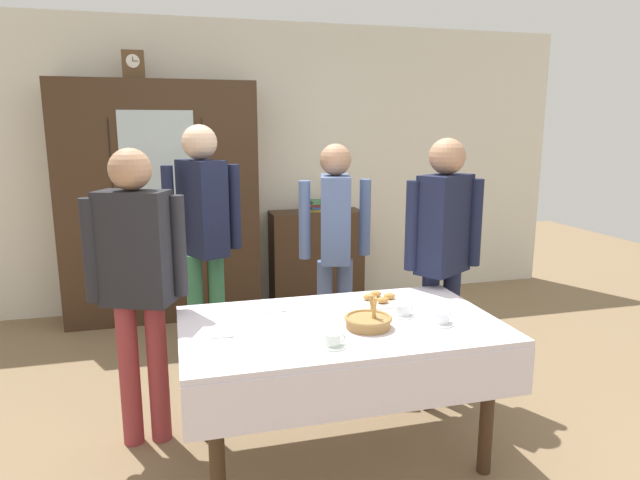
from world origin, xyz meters
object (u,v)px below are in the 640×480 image
dining_table (342,344)px  pastry_plate (379,299)px  person_by_cabinet (203,225)px  wall_cabinet (161,203)px  book_stack (316,206)px  person_beside_shelf (443,243)px  tea_cup_front_edge (333,341)px  bread_basket (368,321)px  person_near_right_end (335,235)px  bookshelf_low (316,257)px  person_behind_table_left (137,270)px  spoon_far_left (226,337)px  tea_cup_mid_right (441,319)px  tea_cup_far_right (403,311)px  mantel_clock (133,65)px  spoon_center (280,311)px

dining_table → pastry_plate: bearing=43.3°
person_by_cabinet → wall_cabinet: bearing=102.6°
wall_cabinet → book_stack: size_ratio=10.37×
book_stack → person_beside_shelf: person_beside_shelf is taller
tea_cup_front_edge → bread_basket: (0.24, 0.19, 0.01)m
pastry_plate → person_near_right_end: bearing=91.4°
bookshelf_low → person_behind_table_left: size_ratio=0.57×
dining_table → bread_basket: size_ratio=6.74×
bookshelf_low → person_by_cabinet: (-1.16, -1.37, 0.61)m
person_near_right_end → person_beside_shelf: bearing=-46.1°
tea_cup_front_edge → person_by_cabinet: person_by_cabinet is taller
person_behind_table_left → spoon_far_left: bearing=-49.1°
dining_table → bread_basket: bearing=-35.7°
tea_cup_front_edge → spoon_far_left: 0.52m
person_beside_shelf → spoon_far_left: bearing=-157.7°
pastry_plate → tea_cup_mid_right: bearing=-68.3°
person_behind_table_left → person_near_right_end: 1.46m
tea_cup_far_right → spoon_far_left: 0.93m
mantel_clock → spoon_center: 2.86m
book_stack → tea_cup_far_right: size_ratio=1.57×
person_behind_table_left → person_by_cabinet: size_ratio=0.93×
dining_table → person_behind_table_left: size_ratio=0.99×
pastry_plate → bookshelf_low: bearing=84.2°
mantel_clock → person_near_right_end: mantel_clock is taller
wall_cabinet → mantel_clock: bearing=-179.8°
mantel_clock → book_stack: 2.05m
dining_table → bread_basket: 0.20m
dining_table → mantel_clock: (-1.06, 2.59, 1.60)m
tea_cup_far_right → book_stack: bearing=85.4°
book_stack → pastry_plate: (-0.24, -2.34, -0.21)m
person_beside_shelf → person_near_right_end: size_ratio=1.03×
book_stack → bread_basket: bearing=-99.2°
tea_cup_far_right → tea_cup_mid_right: size_ratio=1.00×
pastry_plate → person_beside_shelf: 0.64m
dining_table → tea_cup_front_edge: 0.32m
mantel_clock → dining_table: bearing=-67.8°
tea_cup_far_right → bread_basket: (-0.23, -0.11, 0.01)m
bread_basket → person_behind_table_left: size_ratio=0.15×
bread_basket → person_by_cabinet: 1.55m
dining_table → wall_cabinet: wall_cabinet is taller
bread_basket → spoon_far_left: size_ratio=2.02×
book_stack → pastry_plate: book_stack is taller
mantel_clock → person_beside_shelf: mantel_clock is taller
book_stack → wall_cabinet: bearing=-178.0°
tea_cup_front_edge → person_near_right_end: (0.42, 1.39, 0.20)m
tea_cup_mid_right → spoon_center: 0.85m
tea_cup_far_right → person_near_right_end: 1.11m
tea_cup_front_edge → person_beside_shelf: (0.96, 0.82, 0.24)m
bookshelf_low → person_by_cabinet: size_ratio=0.53×
person_near_right_end → tea_cup_mid_right: bearing=-81.3°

